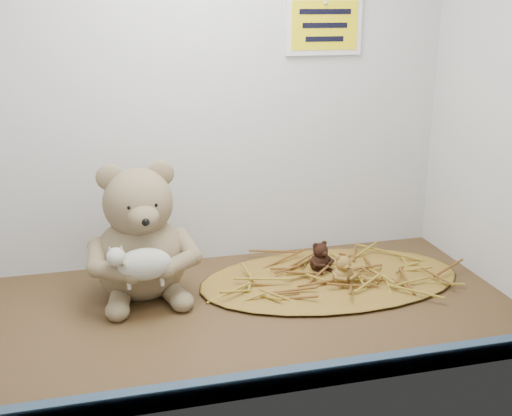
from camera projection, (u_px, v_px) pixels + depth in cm
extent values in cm
cube|color=#3B2814|center=(226.00, 313.00, 129.89)|extent=(120.00, 60.00, 0.40)
cube|color=silver|center=(196.00, 72.00, 143.87)|extent=(120.00, 0.40, 90.00)
cube|color=silver|center=(511.00, 80.00, 130.48)|extent=(0.40, 60.00, 90.00)
cube|color=#344C64|center=(263.00, 382.00, 102.77)|extent=(119.28, 2.20, 3.60)
ellipsoid|color=brown|center=(330.00, 278.00, 144.74)|extent=(60.06, 34.87, 1.16)
cube|color=#DCC60B|center=(324.00, 25.00, 147.41)|extent=(16.00, 1.20, 11.00)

